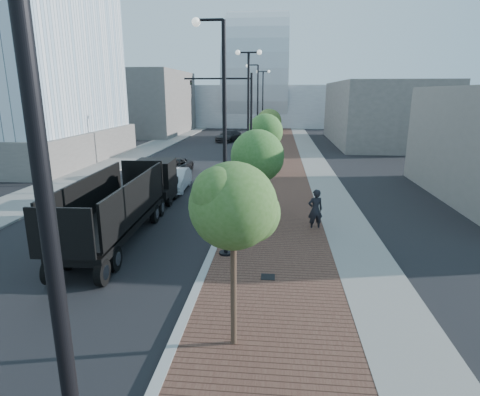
# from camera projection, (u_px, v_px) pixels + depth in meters

# --- Properties ---
(sidewalk) EXTENTS (7.00, 140.00, 0.12)m
(sidewalk) POSITION_uv_depth(u_px,v_px,m) (285.00, 152.00, 45.11)
(sidewalk) COLOR #4C2D23
(sidewalk) RESTS_ON ground
(concrete_strip) EXTENTS (2.40, 140.00, 0.13)m
(concrete_strip) POSITION_uv_depth(u_px,v_px,m) (309.00, 152.00, 44.86)
(concrete_strip) COLOR slate
(concrete_strip) RESTS_ON ground
(curb) EXTENTS (0.30, 140.00, 0.14)m
(curb) POSITION_uv_depth(u_px,v_px,m) (255.00, 152.00, 45.43)
(curb) COLOR gray
(curb) RESTS_ON ground
(west_sidewalk) EXTENTS (4.00, 140.00, 0.12)m
(west_sidewalk) POSITION_uv_depth(u_px,v_px,m) (144.00, 150.00, 46.63)
(west_sidewalk) COLOR slate
(west_sidewalk) RESTS_ON ground
(dump_truck) EXTENTS (2.76, 13.39, 3.06)m
(dump_truck) POSITION_uv_depth(u_px,v_px,m) (139.00, 196.00, 21.01)
(dump_truck) COLOR black
(dump_truck) RESTS_ON ground
(white_sedan) EXTENTS (1.77, 4.56, 1.48)m
(white_sedan) POSITION_uv_depth(u_px,v_px,m) (175.00, 180.00, 27.62)
(white_sedan) COLOR silver
(white_sedan) RESTS_ON ground
(dark_car_mid) EXTENTS (2.64, 4.82, 1.28)m
(dark_car_mid) POSITION_uv_depth(u_px,v_px,m) (174.00, 167.00, 33.04)
(dark_car_mid) COLOR black
(dark_car_mid) RESTS_ON ground
(dark_car_far) EXTENTS (3.66, 5.68, 1.53)m
(dark_car_far) POSITION_uv_depth(u_px,v_px,m) (229.00, 136.00, 55.41)
(dark_car_far) COLOR black
(dark_car_far) RESTS_ON ground
(pedestrian) EXTENTS (0.86, 0.68, 2.07)m
(pedestrian) POSITION_uv_depth(u_px,v_px,m) (315.00, 210.00, 19.49)
(pedestrian) COLOR black
(pedestrian) RESTS_ON ground
(streetlight_0) EXTENTS (1.72, 0.56, 9.28)m
(streetlight_0) POSITION_uv_depth(u_px,v_px,m) (56.00, 287.00, 3.75)
(streetlight_0) COLOR black
(streetlight_0) RESTS_ON ground
(streetlight_1) EXTENTS (1.44, 0.56, 9.21)m
(streetlight_1) POSITION_uv_depth(u_px,v_px,m) (222.00, 153.00, 15.42)
(streetlight_1) COLOR black
(streetlight_1) RESTS_ON ground
(streetlight_2) EXTENTS (1.72, 0.56, 9.28)m
(streetlight_2) POSITION_uv_depth(u_px,v_px,m) (248.00, 120.00, 26.84)
(streetlight_2) COLOR black
(streetlight_2) RESTS_ON ground
(streetlight_3) EXTENTS (1.44, 0.56, 9.21)m
(streetlight_3) POSITION_uv_depth(u_px,v_px,m) (256.00, 117.00, 38.52)
(streetlight_3) COLOR black
(streetlight_3) RESTS_ON ground
(streetlight_4) EXTENTS (1.72, 0.56, 9.28)m
(streetlight_4) POSITION_uv_depth(u_px,v_px,m) (263.00, 107.00, 49.93)
(streetlight_4) COLOR black
(streetlight_4) RESTS_ON ground
(traffic_mast) EXTENTS (5.09, 0.20, 8.00)m
(traffic_mast) POSITION_uv_depth(u_px,v_px,m) (239.00, 115.00, 29.77)
(traffic_mast) COLOR black
(traffic_mast) RESTS_ON ground
(tree_0) EXTENTS (2.24, 2.17, 5.01)m
(tree_0) POSITION_uv_depth(u_px,v_px,m) (235.00, 206.00, 9.68)
(tree_0) COLOR #382619
(tree_0) RESTS_ON ground
(tree_1) EXTENTS (2.74, 2.74, 4.82)m
(tree_1) POSITION_uv_depth(u_px,v_px,m) (258.00, 156.00, 20.39)
(tree_1) COLOR #382619
(tree_1) RESTS_ON ground
(tree_2) EXTENTS (2.81, 2.81, 5.00)m
(tree_2) POSITION_uv_depth(u_px,v_px,m) (266.00, 131.00, 31.89)
(tree_2) COLOR #382619
(tree_2) RESTS_ON ground
(tree_3) EXTENTS (2.72, 2.72, 4.92)m
(tree_3) POSITION_uv_depth(u_px,v_px,m) (269.00, 121.00, 43.45)
(tree_3) COLOR #382619
(tree_3) RESTS_ON ground
(tower_podium) EXTENTS (19.00, 19.00, 3.00)m
(tower_podium) POSITION_uv_depth(u_px,v_px,m) (10.00, 146.00, 39.58)
(tower_podium) COLOR #5F5A55
(tower_podium) RESTS_ON ground
(convention_center) EXTENTS (50.00, 30.00, 50.00)m
(convention_center) POSITION_uv_depth(u_px,v_px,m) (258.00, 96.00, 87.39)
(convention_center) COLOR #9FA4A9
(convention_center) RESTS_ON ground
(commercial_block_nw) EXTENTS (14.00, 20.00, 10.00)m
(commercial_block_nw) POSITION_uv_depth(u_px,v_px,m) (141.00, 103.00, 65.26)
(commercial_block_nw) COLOR #5F5A55
(commercial_block_nw) RESTS_ON ground
(commercial_block_ne) EXTENTS (12.00, 22.00, 8.00)m
(commercial_block_ne) POSITION_uv_depth(u_px,v_px,m) (380.00, 113.00, 52.57)
(commercial_block_ne) COLOR #5E5954
(commercial_block_ne) RESTS_ON ground
(utility_cover_1) EXTENTS (0.50, 0.50, 0.02)m
(utility_cover_1) POSITION_uv_depth(u_px,v_px,m) (268.00, 277.00, 14.40)
(utility_cover_1) COLOR black
(utility_cover_1) RESTS_ON sidewalk
(utility_cover_2) EXTENTS (0.50, 0.50, 0.02)m
(utility_cover_2) POSITION_uv_depth(u_px,v_px,m) (273.00, 199.00, 24.99)
(utility_cover_2) COLOR black
(utility_cover_2) RESTS_ON sidewalk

